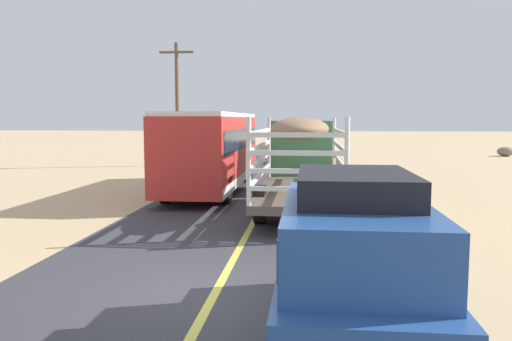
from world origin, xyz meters
The scene contains 9 objects.
ground_plane centered at (0.00, 0.00, 0.00)m, with size 240.00×240.00×0.00m, color tan.
road_surface centered at (0.00, 0.00, 0.01)m, with size 8.00×120.00×0.02m, color #38383D.
road_centre_line centered at (0.00, 0.00, 0.02)m, with size 0.16×117.60×0.00m, color #D8CC4C.
suv_near centered at (2.16, -1.55, 1.15)m, with size 1.90×4.62×2.29m.
livestock_truck centered at (1.29, 10.53, 1.79)m, with size 2.53×9.70×3.02m.
bus centered at (-2.40, 12.40, 1.75)m, with size 2.54×10.00×3.21m.
car_far centered at (1.46, 25.99, 0.69)m, with size 1.80×4.40×1.46m.
power_pole_mid centered at (-6.85, 23.56, 4.20)m, with size 2.20×0.24×7.81m.
boulder_far_horizon centered at (17.41, 34.31, 0.38)m, with size 1.29×1.17×0.76m, color #756656.
Camera 1 is at (1.57, -8.03, 2.98)m, focal length 35.16 mm.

